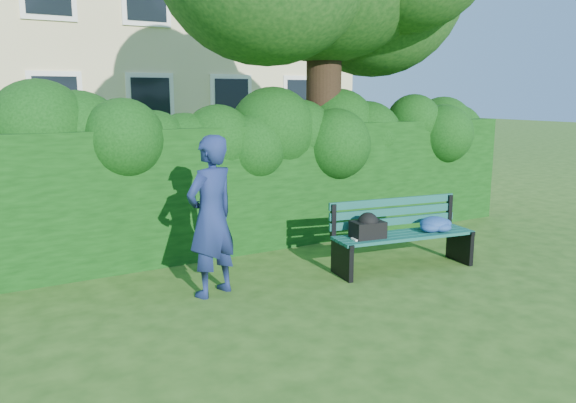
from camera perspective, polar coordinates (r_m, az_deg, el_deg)
ground at (r=6.60m, az=2.68°, el=-8.98°), size 80.00×80.00×0.00m
hedge at (r=8.25m, az=-5.65°, el=1.46°), size 10.00×1.00×1.80m
park_bench at (r=7.44m, az=11.71°, el=-2.92°), size 1.95×0.83×0.89m
man_reading at (r=6.28m, az=-7.81°, el=-1.52°), size 0.77×0.64×1.81m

